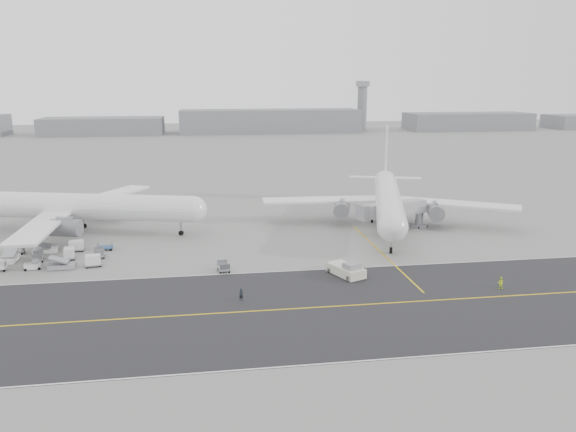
{
  "coord_description": "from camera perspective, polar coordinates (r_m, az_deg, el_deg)",
  "views": [
    {
      "loc": [
        -1.58,
        -89.08,
        30.33
      ],
      "look_at": [
        13.72,
        12.0,
        5.93
      ],
      "focal_mm": 35.0,
      "sensor_mm": 36.0,
      "label": 1
    }
  ],
  "objects": [
    {
      "name": "jet_bridge",
      "position": [
        118.56,
        10.61,
        0.57
      ],
      "size": [
        16.86,
        8.15,
        6.35
      ],
      "rotation": [
        0.0,
        0.0,
        0.32
      ],
      "color": "gray",
      "rests_on": "ground"
    },
    {
      "name": "pushback_tug",
      "position": [
        90.9,
        5.98,
        -5.46
      ],
      "size": [
        5.55,
        8.61,
        2.49
      ],
      "rotation": [
        0.0,
        0.0,
        0.42
      ],
      "color": "beige",
      "rests_on": "ground"
    },
    {
      "name": "airliner_b",
      "position": [
        124.51,
        10.13,
        1.76
      ],
      "size": [
        53.72,
        54.84,
        19.46
      ],
      "rotation": [
        0.0,
        0.0,
        -0.29
      ],
      "color": "white",
      "rests_on": "ground"
    },
    {
      "name": "ground_crew_a",
      "position": [
        80.85,
        -4.77,
        -7.96
      ],
      "size": [
        0.78,
        0.64,
        1.85
      ],
      "primitive_type": "imported",
      "rotation": [
        0.0,
        0.0,
        0.35
      ],
      "color": "black",
      "rests_on": "ground"
    },
    {
      "name": "ground_crew_b",
      "position": [
        90.82,
        20.77,
        -6.37
      ],
      "size": [
        1.12,
        1.01,
        1.87
      ],
      "primitive_type": "imported",
      "rotation": [
        0.0,
        0.0,
        2.74
      ],
      "color": "#CFF01C",
      "rests_on": "ground"
    },
    {
      "name": "airliner_a",
      "position": [
        123.35,
        -20.71,
        0.93
      ],
      "size": [
        54.06,
        52.89,
        19.07
      ],
      "rotation": [
        0.0,
        0.0,
        1.31
      ],
      "color": "white",
      "rests_on": "ground"
    },
    {
      "name": "control_tower",
      "position": [
        368.64,
        7.54,
        11.12
      ],
      "size": [
        7.0,
        7.0,
        31.25
      ],
      "color": "gray",
      "rests_on": "ground"
    },
    {
      "name": "stray_dolly",
      "position": [
        93.43,
        -6.55,
        -5.61
      ],
      "size": [
        2.06,
        2.95,
        1.69
      ],
      "primitive_type": null,
      "rotation": [
        0.0,
        0.0,
        0.14
      ],
      "color": "silver",
      "rests_on": "ground"
    },
    {
      "name": "ground",
      "position": [
        94.12,
        -7.22,
        -5.49
      ],
      "size": [
        700.0,
        700.0,
        0.0
      ],
      "primitive_type": "plane",
      "color": "gray",
      "rests_on": "ground"
    },
    {
      "name": "taxiway",
      "position": [
        77.58,
        -3.08,
        -9.6
      ],
      "size": [
        220.0,
        59.0,
        0.03
      ],
      "color": "#2C2C2E",
      "rests_on": "ground"
    },
    {
      "name": "horizon_buildings",
      "position": [
        351.82,
        -3.46,
        8.45
      ],
      "size": [
        520.0,
        28.0,
        28.0
      ],
      "primitive_type": null,
      "color": "gray",
      "rests_on": "ground"
    },
    {
      "name": "gse_cluster",
      "position": [
        107.41,
        -23.96,
        -4.18
      ],
      "size": [
        29.97,
        20.29,
        2.12
      ],
      "primitive_type": null,
      "rotation": [
        0.0,
        0.0,
        0.1
      ],
      "color": "gray",
      "rests_on": "ground"
    }
  ]
}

